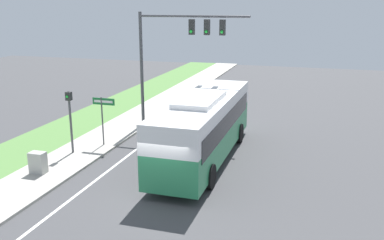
% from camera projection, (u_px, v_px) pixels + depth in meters
% --- Properties ---
extents(ground_plane, '(80.00, 80.00, 0.00)m').
position_uv_depth(ground_plane, '(164.00, 197.00, 17.66)').
color(ground_plane, '#424244').
extents(sidewalk, '(2.80, 80.00, 0.12)m').
position_uv_depth(sidewalk, '(36.00, 179.00, 19.39)').
color(sidewalk, '#ADA89E').
rests_on(sidewalk, ground_plane).
extents(lane_divider_near, '(0.14, 30.00, 0.01)m').
position_uv_depth(lane_divider_near, '(87.00, 187.00, 18.67)').
color(lane_divider_near, silver).
rests_on(lane_divider_near, ground_plane).
extents(bus, '(2.68, 10.73, 3.46)m').
position_uv_depth(bus, '(204.00, 124.00, 21.43)').
color(bus, '#2D8956').
rests_on(bus, ground_plane).
extents(signal_gantry, '(6.88, 0.41, 7.27)m').
position_uv_depth(signal_gantry, '(175.00, 45.00, 25.85)').
color(signal_gantry, '#4C4C51').
rests_on(signal_gantry, ground_plane).
extents(pedestrian_signal, '(0.28, 0.34, 3.38)m').
position_uv_depth(pedestrian_signal, '(70.00, 113.00, 22.07)').
color(pedestrian_signal, '#4C4C51').
rests_on(pedestrian_signal, ground_plane).
extents(street_sign, '(1.31, 0.08, 2.84)m').
position_uv_depth(street_sign, '(103.00, 113.00, 23.39)').
color(street_sign, '#4C4C51').
rests_on(street_sign, ground_plane).
extents(utility_cabinet, '(0.73, 0.49, 1.00)m').
position_uv_depth(utility_cabinet, '(38.00, 163.00, 19.79)').
color(utility_cabinet, '#A8A8A3').
rests_on(utility_cabinet, sidewalk).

